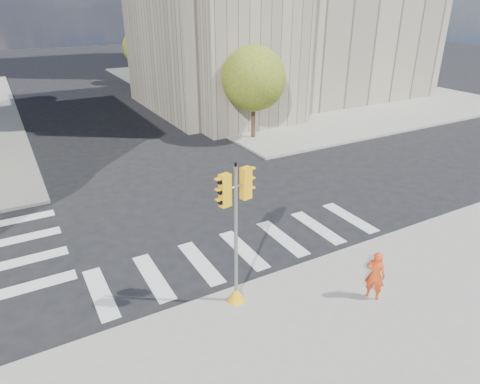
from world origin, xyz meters
name	(u,v)px	position (x,y,z in m)	size (l,w,h in m)	color
ground	(222,227)	(0.00, 0.00, 0.00)	(160.00, 160.00, 0.00)	black
sidewalk_far_right	(276,84)	(20.00, 26.00, 0.07)	(28.00, 40.00, 0.15)	gray
civic_building	(280,17)	(15.59, 19.12, 7.26)	(26.00, 16.00, 19.39)	#9D957C
tree_re_near	(254,79)	(7.50, 10.00, 4.05)	(4.20, 4.20, 6.16)	#382616
tree_re_mid	(183,54)	(7.50, 22.00, 4.35)	(4.60, 4.60, 6.66)	#382616
tree_re_far	(141,47)	(7.50, 34.00, 3.87)	(4.00, 4.00, 5.88)	#382616
lamp_near	(231,62)	(8.00, 14.00, 4.58)	(0.35, 0.18, 8.11)	black
lamp_far	(164,45)	(8.00, 28.00, 4.58)	(0.35, 0.18, 8.11)	black
traffic_signal	(236,247)	(-1.88, -4.67, 2.11)	(1.08, 0.56, 4.62)	#FFB20D
photographer	(375,275)	(1.98, -6.62, 0.98)	(0.61, 0.40, 1.66)	#E54215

